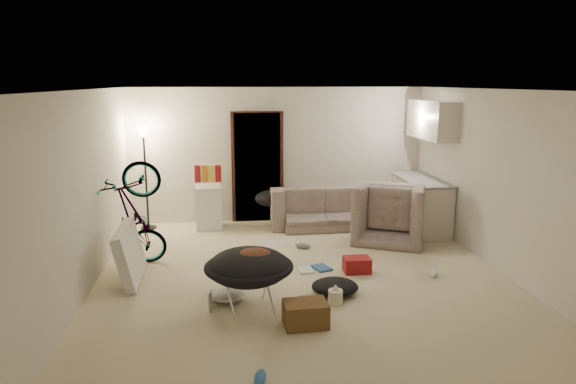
{
  "coord_description": "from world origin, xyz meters",
  "views": [
    {
      "loc": [
        -1.04,
        -6.51,
        2.6
      ],
      "look_at": [
        -0.13,
        0.6,
        1.05
      ],
      "focal_mm": 32.0,
      "sensor_mm": 36.0,
      "label": 1
    }
  ],
  "objects": [
    {
      "name": "floor",
      "position": [
        0.0,
        0.0,
        -0.01
      ],
      "size": [
        5.5,
        6.0,
        0.02
      ],
      "primitive_type": "cube",
      "color": "beige",
      "rests_on": "ground"
    },
    {
      "name": "ceiling",
      "position": [
        0.0,
        0.0,
        2.51
      ],
      "size": [
        5.5,
        6.0,
        0.02
      ],
      "primitive_type": "cube",
      "color": "white",
      "rests_on": "wall_back"
    },
    {
      "name": "wall_back",
      "position": [
        0.0,
        3.01,
        1.25
      ],
      "size": [
        5.5,
        0.02,
        2.5
      ],
      "primitive_type": "cube",
      "color": "silver",
      "rests_on": "floor"
    },
    {
      "name": "wall_front",
      "position": [
        0.0,
        -3.01,
        1.25
      ],
      "size": [
        5.5,
        0.02,
        2.5
      ],
      "primitive_type": "cube",
      "color": "silver",
      "rests_on": "floor"
    },
    {
      "name": "wall_left",
      "position": [
        -2.76,
        0.0,
        1.25
      ],
      "size": [
        0.02,
        6.0,
        2.5
      ],
      "primitive_type": "cube",
      "color": "silver",
      "rests_on": "floor"
    },
    {
      "name": "wall_right",
      "position": [
        2.76,
        0.0,
        1.25
      ],
      "size": [
        0.02,
        6.0,
        2.5
      ],
      "primitive_type": "cube",
      "color": "silver",
      "rests_on": "floor"
    },
    {
      "name": "doorway",
      "position": [
        -0.4,
        2.97,
        1.02
      ],
      "size": [
        0.85,
        0.1,
        2.04
      ],
      "primitive_type": "cube",
      "color": "black",
      "rests_on": "floor"
    },
    {
      "name": "door_trim",
      "position": [
        -0.4,
        2.94,
        1.02
      ],
      "size": [
        0.97,
        0.04,
        2.1
      ],
      "primitive_type": "cube",
      "color": "#351B12",
      "rests_on": "floor"
    },
    {
      "name": "floor_lamp",
      "position": [
        -2.4,
        2.65,
        1.31
      ],
      "size": [
        0.28,
        0.28,
        1.81
      ],
      "color": "black",
      "rests_on": "floor"
    },
    {
      "name": "kitchen_counter",
      "position": [
        2.43,
        2.0,
        0.44
      ],
      "size": [
        0.6,
        1.5,
        0.88
      ],
      "primitive_type": "cube",
      "color": "beige",
      "rests_on": "floor"
    },
    {
      "name": "counter_top",
      "position": [
        2.43,
        2.0,
        0.9
      ],
      "size": [
        0.64,
        1.54,
        0.04
      ],
      "primitive_type": "cube",
      "color": "gray",
      "rests_on": "kitchen_counter"
    },
    {
      "name": "kitchen_uppers",
      "position": [
        2.56,
        2.0,
        1.95
      ],
      "size": [
        0.38,
        1.4,
        0.65
      ],
      "primitive_type": "cube",
      "color": "beige",
      "rests_on": "wall_right"
    },
    {
      "name": "sofa",
      "position": [
        0.75,
        2.45,
        0.28
      ],
      "size": [
        1.92,
        0.75,
        0.56
      ],
      "primitive_type": "imported",
      "rotation": [
        0.0,
        0.0,
        3.14
      ],
      "color": "#394039",
      "rests_on": "floor"
    },
    {
      "name": "armchair",
      "position": [
        1.76,
        1.54,
        0.36
      ],
      "size": [
        1.42,
        1.36,
        0.72
      ],
      "primitive_type": "imported",
      "rotation": [
        0.0,
        0.0,
        2.69
      ],
      "color": "#394039",
      "rests_on": "floor"
    },
    {
      "name": "bicycle",
      "position": [
        -2.3,
        0.74,
        0.41
      ],
      "size": [
        1.59,
        0.74,
        0.9
      ],
      "primitive_type": "imported",
      "rotation": [
        0.0,
        -0.17,
        1.53
      ],
      "color": "black",
      "rests_on": "floor"
    },
    {
      "name": "book_asset",
      "position": [
        -1.24,
        -0.99,
        0.01
      ],
      "size": [
        0.26,
        0.2,
        0.02
      ],
      "primitive_type": "imported",
      "rotation": [
        0.0,
        0.0,
        1.41
      ],
      "color": "maroon",
      "rests_on": "floor"
    },
    {
      "name": "mini_fridge",
      "position": [
        -1.32,
        2.55,
        0.39
      ],
      "size": [
        0.48,
        0.48,
        0.77
      ],
      "primitive_type": "cube",
      "rotation": [
        0.0,
        0.0,
        0.05
      ],
      "color": "white",
      "rests_on": "floor"
    },
    {
      "name": "snack_box_0",
      "position": [
        -1.49,
        2.55,
        1.0
      ],
      "size": [
        0.11,
        0.08,
        0.3
      ],
      "primitive_type": "cube",
      "rotation": [
        0.0,
        0.0,
        -0.11
      ],
      "color": "maroon",
      "rests_on": "mini_fridge"
    },
    {
      "name": "snack_box_1",
      "position": [
        -1.37,
        2.55,
        1.0
      ],
      "size": [
        0.11,
        0.08,
        0.3
      ],
      "primitive_type": "cube",
      "rotation": [
        0.0,
        0.0,
        -0.12
      ],
      "color": "#C86C19",
      "rests_on": "mini_fridge"
    },
    {
      "name": "snack_box_2",
      "position": [
        -1.25,
        2.55,
        1.0
      ],
      "size": [
        0.11,
        0.09,
        0.3
      ],
      "primitive_type": "cube",
      "rotation": [
        0.0,
        0.0,
        0.2
      ],
      "color": "yellow",
      "rests_on": "mini_fridge"
    },
    {
      "name": "snack_box_3",
      "position": [
        -1.13,
        2.55,
        1.0
      ],
      "size": [
        0.11,
        0.08,
        0.3
      ],
      "primitive_type": "cube",
      "rotation": [
        0.0,
        0.0,
        0.1
      ],
      "color": "maroon",
      "rests_on": "mini_fridge"
    },
    {
      "name": "saucer_chair",
      "position": [
        -0.78,
        -0.95,
        0.43
      ],
      "size": [
        1.03,
        1.03,
        0.73
      ],
      "color": "silver",
      "rests_on": "floor"
    },
    {
      "name": "hoodie",
      "position": [
        -0.73,
        -0.98,
        0.64
      ],
      "size": [
        0.58,
        0.53,
        0.22
      ],
      "primitive_type": "ellipsoid",
      "rotation": [
        0.0,
        0.0,
        0.32
      ],
      "color": "#512B1C",
      "rests_on": "saucer_chair"
    },
    {
      "name": "sofa_drape",
      "position": [
        -0.2,
        2.45,
        0.54
      ],
      "size": [
        0.61,
        0.52,
        0.28
      ],
      "primitive_type": "ellipsoid",
      "rotation": [
        0.0,
        0.0,
        0.11
      ],
      "color": "black",
      "rests_on": "sofa"
    },
    {
      "name": "tv_box",
      "position": [
        -2.3,
        0.18,
        0.36
      ],
      "size": [
        0.3,
        1.11,
        0.74
      ],
      "primitive_type": "cube",
      "rotation": [
        0.0,
        -0.21,
        0.02
      ],
      "color": "silver",
      "rests_on": "floor"
    },
    {
      "name": "drink_case_a",
      "position": [
        -0.19,
        -1.42,
        0.13
      ],
      "size": [
        0.49,
        0.36,
        0.27
      ],
      "primitive_type": "cube",
      "rotation": [
        0.0,
        0.0,
        0.05
      ],
      "color": "brown",
      "rests_on": "floor"
    },
    {
      "name": "drink_case_b",
      "position": [
        0.77,
        0.07,
        0.11
      ],
      "size": [
        0.37,
        0.28,
        0.21
      ],
      "primitive_type": "cube",
      "rotation": [
        0.0,
        0.0,
        -0.02
      ],
      "color": "maroon",
      "rests_on": "floor"
    },
    {
      "name": "juicer",
      "position": [
        0.25,
        -0.92,
        0.1
      ],
      "size": [
        0.17,
        0.17,
        0.25
      ],
      "color": "white",
      "rests_on": "floor"
    },
    {
      "name": "newspaper",
      "position": [
        -0.27,
        1.49,
        0.0
      ],
      "size": [
        0.6,
        0.61,
        0.01
      ],
      "primitive_type": "cube",
      "rotation": [
        0.0,
        0.0,
        0.7
      ],
      "color": "beige",
      "rests_on": "floor"
    },
    {
      "name": "book_blue",
      "position": [
        0.31,
        0.25,
        0.01
      ],
      "size": [
        0.3,
        0.34,
        0.03
      ],
      "primitive_type": "cube",
      "rotation": [
        0.0,
        0.0,
        0.34
      ],
      "color": "#295796",
      "rests_on": "floor"
    },
    {
      "name": "book_white",
      "position": [
        0.07,
        0.2,
        0.01
      ],
      "size": [
        0.22,
        0.27,
        0.02
      ],
      "primitive_type": "cube",
      "rotation": [
        0.0,
        0.0,
        0.07
      ],
      "color": "silver",
      "rests_on": "floor"
    },
    {
      "name": "shoe_0",
      "position": [
        -0.78,
        0.9,
        0.05
      ],
      "size": [
        0.31,
        0.17,
        0.11
      ],
      "primitive_type": "ellipsoid",
      "rotation": [
        0.0,
        0.0,
        0.16
      ],
      "color": "#295796",
      "rests_on": "floor"
    },
    {
      "name": "shoe_1",
      "position": [
        0.19,
        1.17,
        0.05
      ],
      "size": [
        0.27,
        0.2,
        0.09
      ],
      "primitive_type": "ellipsoid",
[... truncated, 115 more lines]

